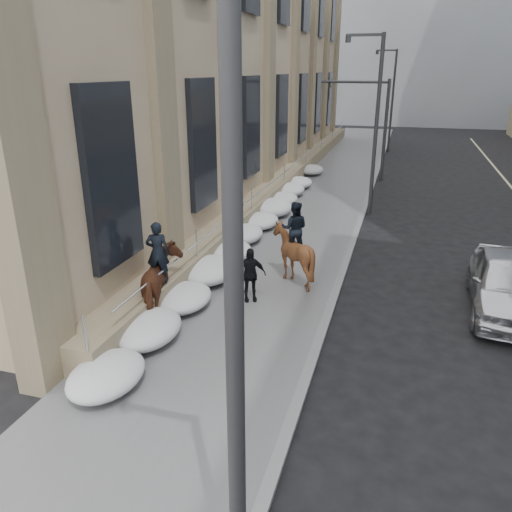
{
  "coord_description": "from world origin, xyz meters",
  "views": [
    {
      "loc": [
        4.21,
        -9.78,
        6.54
      ],
      "look_at": [
        0.59,
        2.55,
        1.7
      ],
      "focal_mm": 35.0,
      "sensor_mm": 36.0,
      "label": 1
    }
  ],
  "objects": [
    {
      "name": "ground",
      "position": [
        0.0,
        0.0,
        0.0
      ],
      "size": [
        140.0,
        140.0,
        0.0
      ],
      "primitive_type": "plane",
      "color": "black",
      "rests_on": "ground"
    },
    {
      "name": "streetlight_near",
      "position": [
        2.74,
        -6.0,
        4.58
      ],
      "size": [
        1.71,
        0.24,
        8.0
      ],
      "color": "#2D2D30",
      "rests_on": "ground"
    },
    {
      "name": "streetlight_far",
      "position": [
        2.74,
        34.0,
        4.58
      ],
      "size": [
        1.71,
        0.24,
        8.0
      ],
      "color": "#2D2D30",
      "rests_on": "ground"
    },
    {
      "name": "streetlight_mid",
      "position": [
        2.74,
        14.0,
        4.58
      ],
      "size": [
        1.71,
        0.24,
        8.0
      ],
      "color": "#2D2D30",
      "rests_on": "ground"
    },
    {
      "name": "pedestrian",
      "position": [
        0.27,
        2.99,
        0.93
      ],
      "size": [
        1.03,
        0.75,
        1.62
      ],
      "primitive_type": "imported",
      "rotation": [
        0.0,
        0.0,
        0.42
      ],
      "color": "black",
      "rests_on": "sidewalk"
    },
    {
      "name": "bg_building_mid",
      "position": [
        4.0,
        60.0,
        14.0
      ],
      "size": [
        30.0,
        12.0,
        28.0
      ],
      "primitive_type": "cube",
      "color": "slate",
      "rests_on": "ground"
    },
    {
      "name": "mounted_horse_right",
      "position": [
        1.16,
        4.75,
        1.18
      ],
      "size": [
        1.67,
        1.84,
        2.59
      ],
      "rotation": [
        0.0,
        0.0,
        3.26
      ],
      "color": "#452613",
      "rests_on": "sidewalk"
    },
    {
      "name": "traffic_signal",
      "position": [
        2.07,
        22.0,
        4.0
      ],
      "size": [
        4.1,
        0.22,
        6.0
      ],
      "color": "#2D2D30",
      "rests_on": "ground"
    },
    {
      "name": "car_silver",
      "position": [
        7.4,
        4.65,
        0.83
      ],
      "size": [
        2.24,
        5.0,
        1.67
      ],
      "primitive_type": "imported",
      "rotation": [
        0.0,
        0.0,
        -0.06
      ],
      "color": "#BABCC2",
      "rests_on": "ground"
    },
    {
      "name": "limestone_building",
      "position": [
        -5.26,
        19.96,
        8.9
      ],
      "size": [
        6.1,
        44.0,
        18.0
      ],
      "color": "#987E63",
      "rests_on": "ground"
    },
    {
      "name": "bg_building_far",
      "position": [
        -6.0,
        72.0,
        10.0
      ],
      "size": [
        24.0,
        12.0,
        20.0
      ],
      "primitive_type": "cube",
      "color": "gray",
      "rests_on": "ground"
    },
    {
      "name": "snow_bank",
      "position": [
        -1.42,
        8.11,
        0.47
      ],
      "size": [
        1.7,
        18.1,
        0.76
      ],
      "color": "silver",
      "rests_on": "sidewalk"
    },
    {
      "name": "mounted_horse_left",
      "position": [
        -1.79,
        1.52,
        1.12
      ],
      "size": [
        1.63,
        2.39,
        2.59
      ],
      "rotation": [
        0.0,
        0.0,
        3.46
      ],
      "color": "#452414",
      "rests_on": "sidewalk"
    },
    {
      "name": "curb",
      "position": [
        2.62,
        10.0,
        0.06
      ],
      "size": [
        0.24,
        80.0,
        0.12
      ],
      "primitive_type": "cube",
      "color": "slate",
      "rests_on": "ground"
    },
    {
      "name": "sidewalk",
      "position": [
        0.0,
        10.0,
        0.06
      ],
      "size": [
        5.0,
        80.0,
        0.12
      ],
      "primitive_type": "cube",
      "color": "#57575A",
      "rests_on": "ground"
    }
  ]
}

